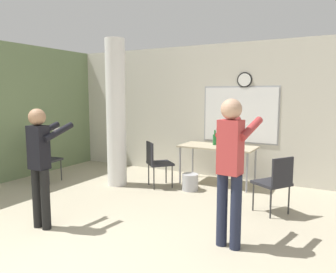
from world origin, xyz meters
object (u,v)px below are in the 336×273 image
(chair_table_left, at_px, (157,161))
(person_playing_side, at_px, (231,161))
(folding_table, at_px, (218,149))
(bottle_on_table, at_px, (215,139))
(chair_mid_room, at_px, (275,180))
(person_playing_front, at_px, (41,159))
(chair_by_left_wall, at_px, (45,157))

(chair_table_left, distance_m, person_playing_side, 2.70)
(folding_table, bearing_deg, bottle_on_table, 133.76)
(chair_mid_room, bearing_deg, person_playing_front, -142.63)
(chair_mid_room, bearing_deg, person_playing_side, -100.93)
(person_playing_side, bearing_deg, folding_table, 113.24)
(bottle_on_table, relative_size, chair_mid_room, 0.34)
(chair_by_left_wall, height_order, person_playing_side, person_playing_side)
(chair_mid_room, relative_size, person_playing_front, 0.55)
(folding_table, distance_m, person_playing_side, 2.71)
(person_playing_side, bearing_deg, chair_mid_room, 79.07)
(chair_mid_room, bearing_deg, chair_table_left, 169.85)
(chair_by_left_wall, height_order, chair_mid_room, same)
(chair_by_left_wall, xyz_separation_m, person_playing_side, (4.20, -0.97, 0.50))
(chair_mid_room, xyz_separation_m, person_playing_front, (-2.60, -1.98, 0.42))
(chair_by_left_wall, height_order, chair_table_left, same)
(person_playing_side, bearing_deg, person_playing_front, -164.17)
(chair_by_left_wall, bearing_deg, chair_table_left, 19.08)
(chair_mid_room, height_order, person_playing_front, person_playing_front)
(person_playing_side, bearing_deg, chair_table_left, 139.38)
(bottle_on_table, bearing_deg, person_playing_side, -65.70)
(folding_table, xyz_separation_m, chair_by_left_wall, (-3.14, -1.51, -0.19))
(chair_table_left, bearing_deg, person_playing_side, -40.62)
(bottle_on_table, bearing_deg, folding_table, -46.24)
(person_playing_front, height_order, person_playing_side, person_playing_side)
(chair_table_left, xyz_separation_m, chair_mid_room, (2.27, -0.41, 0.00))
(chair_by_left_wall, distance_m, chair_mid_room, 4.47)
(chair_table_left, height_order, chair_mid_room, same)
(bottle_on_table, bearing_deg, chair_mid_room, -41.62)
(folding_table, distance_m, chair_table_left, 1.22)
(bottle_on_table, height_order, person_playing_front, person_playing_front)
(bottle_on_table, distance_m, chair_table_left, 1.26)
(person_playing_front, xyz_separation_m, person_playing_side, (2.34, 0.66, 0.08))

